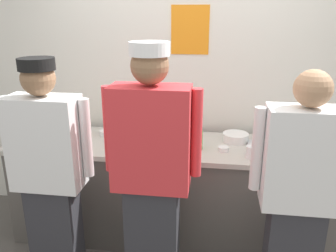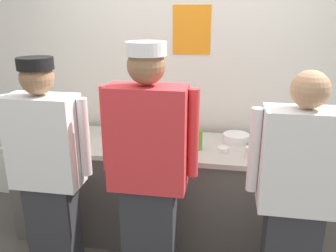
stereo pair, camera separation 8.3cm
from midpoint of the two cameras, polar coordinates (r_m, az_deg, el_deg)
name	(u,v)px [view 2 (the right image)]	position (r m, az deg, el deg)	size (l,w,h in m)	color
wall_back	(186,67)	(3.19, 3.83, 9.73)	(4.50, 0.11, 2.91)	silver
prep_counter	(178,191)	(3.06, 2.45, -10.71)	(2.87, 0.69, 0.88)	#56514C
chef_near_left	(48,171)	(2.51, -18.32, -7.16)	(0.60, 0.24, 1.66)	#2D2D33
chef_center	(148,172)	(2.24, -2.19, -7.55)	(0.63, 0.24, 1.77)	#2D2D33
chef_far_right	(296,197)	(2.28, 21.43, -10.86)	(0.60, 0.24, 1.63)	#2D2D33
plate_stack_front	(236,138)	(2.98, 12.01, -1.98)	(0.22, 0.22, 0.07)	white
plate_stack_rear	(75,138)	(3.03, -14.33, -1.90)	(0.19, 0.19, 0.06)	white
mixing_bowl_steel	(155,136)	(2.91, -1.35, -1.63)	(0.38, 0.38, 0.11)	#B7BABF
sheet_tray	(282,149)	(2.91, 19.11, -3.63)	(0.51, 0.30, 0.02)	#B7BABF
squeeze_bottle_primary	(199,138)	(2.76, 5.99, -2.07)	(0.06, 0.06, 0.19)	#56A333
squeeze_bottle_secondary	(77,126)	(3.18, -14.18, 0.08)	(0.06, 0.06, 0.18)	#E5E066
ramekin_green_sauce	(223,149)	(2.76, 9.95, -3.84)	(0.09, 0.09, 0.04)	white
ramekin_red_sauce	(114,140)	(2.92, -8.20, -2.33)	(0.09, 0.09, 0.05)	white
ramekin_yellow_sauce	(177,149)	(2.73, 2.44, -3.75)	(0.10, 0.10, 0.04)	white
ramekin_orange_sauce	(107,132)	(3.13, -9.35, -1.00)	(0.11, 0.11, 0.05)	white
deli_cup	(251,153)	(2.66, 14.48, -4.36)	(0.09, 0.09, 0.09)	white
chefs_knife	(309,153)	(2.91, 23.07, -4.20)	(0.27, 0.03, 0.02)	#B7BABF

